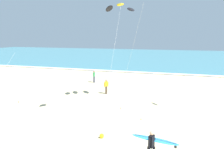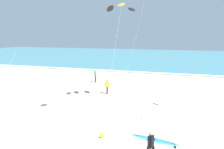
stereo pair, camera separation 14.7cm
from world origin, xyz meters
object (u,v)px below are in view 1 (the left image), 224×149
Objects in this scene: bystander_green_top at (94,77)px; bystander_yellow_top at (106,87)px; beach_ball at (102,136)px; surfer_lead at (153,142)px; kite_arc_golden_far at (120,8)px.

bystander_yellow_top is at bearing -55.80° from bystander_green_top.
beach_ball is at bearing -72.76° from bystander_yellow_top.
surfer_lead is at bearing -27.32° from beach_ball.
bystander_green_top is (-9.93, 16.91, -0.24)m from surfer_lead.
surfer_lead is 12.97m from kite_arc_golden_far.
kite_arc_golden_far is at bearing -47.07° from bystander_yellow_top.
bystander_yellow_top is 1.00× the size of bystander_green_top.
bystander_green_top is at bearing 120.42° from surfer_lead.
bystander_yellow_top is at bearing 132.93° from kite_arc_golden_far.
beach_ball is (-3.34, 1.73, -0.91)m from surfer_lead.
bystander_yellow_top is (-2.13, 2.29, -7.88)m from kite_arc_golden_far.
beach_ball is at bearing -82.67° from kite_arc_golden_far.
bystander_yellow_top is 6.14m from bystander_green_top.
kite_arc_golden_far reaches higher than bystander_yellow_top.
bystander_green_top is at bearing 124.20° from bystander_yellow_top.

